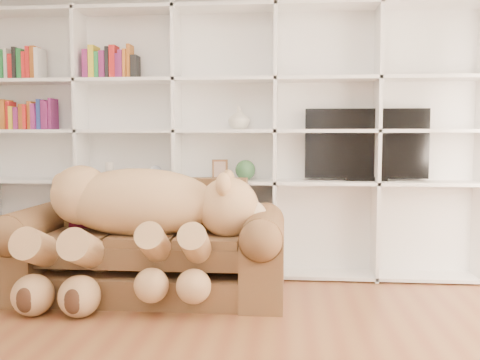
# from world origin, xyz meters

# --- Properties ---
(wall_back) EXTENTS (5.00, 0.02, 2.70)m
(wall_back) POSITION_xyz_m (0.00, 2.50, 1.35)
(wall_back) COLOR silver
(wall_back) RESTS_ON floor
(bookshelf) EXTENTS (4.43, 0.35, 2.40)m
(bookshelf) POSITION_xyz_m (-0.24, 2.36, 1.31)
(bookshelf) COLOR white
(bookshelf) RESTS_ON floor
(sofa) EXTENTS (2.15, 0.93, 0.90)m
(sofa) POSITION_xyz_m (-0.55, 1.69, 0.34)
(sofa) COLOR brown
(sofa) RESTS_ON floor
(teddy_bear) EXTENTS (1.78, 0.93, 1.03)m
(teddy_bear) POSITION_xyz_m (-0.58, 1.51, 0.65)
(teddy_bear) COLOR tan
(teddy_bear) RESTS_ON sofa
(throw_pillow) EXTENTS (0.41, 0.28, 0.39)m
(throw_pillow) POSITION_xyz_m (-1.04, 1.84, 0.65)
(throw_pillow) COLOR maroon
(throw_pillow) RESTS_ON sofa
(gift_box) EXTENTS (0.32, 0.30, 0.21)m
(gift_box) POSITION_xyz_m (0.17, 1.73, 0.11)
(gift_box) COLOR red
(gift_box) RESTS_ON floor
(tv) EXTENTS (1.07, 0.18, 0.63)m
(tv) POSITION_xyz_m (1.24, 2.35, 1.18)
(tv) COLOR black
(tv) RESTS_ON bookshelf
(picture_frame) EXTENTS (0.14, 0.06, 0.17)m
(picture_frame) POSITION_xyz_m (-0.05, 2.30, 0.96)
(picture_frame) COLOR brown
(picture_frame) RESTS_ON bookshelf
(green_vase) EXTENTS (0.18, 0.18, 0.18)m
(green_vase) POSITION_xyz_m (0.18, 2.30, 0.95)
(green_vase) COLOR #326137
(green_vase) RESTS_ON bookshelf
(figurine_tall) EXTENTS (0.09, 0.09, 0.15)m
(figurine_tall) POSITION_xyz_m (-1.07, 2.30, 0.94)
(figurine_tall) COLOR beige
(figurine_tall) RESTS_ON bookshelf
(figurine_short) EXTENTS (0.07, 0.07, 0.10)m
(figurine_short) POSITION_xyz_m (-0.88, 2.30, 0.92)
(figurine_short) COLOR beige
(figurine_short) RESTS_ON bookshelf
(snow_globe) EXTENTS (0.12, 0.12, 0.12)m
(snow_globe) POSITION_xyz_m (-0.64, 2.30, 0.93)
(snow_globe) COLOR silver
(snow_globe) RESTS_ON bookshelf
(shelf_vase) EXTENTS (0.21, 0.21, 0.20)m
(shelf_vase) POSITION_xyz_m (0.12, 2.30, 1.41)
(shelf_vase) COLOR beige
(shelf_vase) RESTS_ON bookshelf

